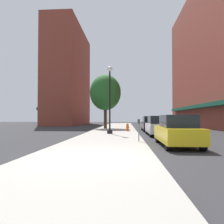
{
  "coord_description": "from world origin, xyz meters",
  "views": [
    {
      "loc": [
        1.31,
        -7.42,
        1.54
      ],
      "look_at": [
        -0.33,
        17.04,
        2.16
      ],
      "focal_mm": 33.77,
      "sensor_mm": 36.0,
      "label": 1
    }
  ],
  "objects_px": {
    "lamppost": "(110,98)",
    "car_black": "(150,124)",
    "fire_hydrant": "(128,127)",
    "parking_meter_near": "(139,127)",
    "car_yellow": "(177,131)",
    "car_silver": "(158,126)",
    "tree_near": "(105,93)"
  },
  "relations": [
    {
      "from": "lamppost",
      "to": "parking_meter_near",
      "type": "distance_m",
      "value": 6.63
    },
    {
      "from": "lamppost",
      "to": "car_black",
      "type": "height_order",
      "value": "lamppost"
    },
    {
      "from": "car_silver",
      "to": "car_black",
      "type": "relative_size",
      "value": 1.0
    },
    {
      "from": "car_silver",
      "to": "parking_meter_near",
      "type": "bearing_deg",
      "value": -108.43
    },
    {
      "from": "tree_near",
      "to": "car_silver",
      "type": "height_order",
      "value": "tree_near"
    },
    {
      "from": "lamppost",
      "to": "tree_near",
      "type": "xyz_separation_m",
      "value": [
        -1.25,
        8.72,
        1.53
      ]
    },
    {
      "from": "lamppost",
      "to": "fire_hydrant",
      "type": "relative_size",
      "value": 7.47
    },
    {
      "from": "car_silver",
      "to": "car_black",
      "type": "xyz_separation_m",
      "value": [
        0.0,
        5.67,
        0.0
      ]
    },
    {
      "from": "lamppost",
      "to": "car_yellow",
      "type": "distance_m",
      "value": 8.41
    },
    {
      "from": "fire_hydrant",
      "to": "lamppost",
      "type": "bearing_deg",
      "value": -113.67
    },
    {
      "from": "fire_hydrant",
      "to": "car_black",
      "type": "distance_m",
      "value": 3.06
    },
    {
      "from": "tree_near",
      "to": "car_silver",
      "type": "bearing_deg",
      "value": -59.59
    },
    {
      "from": "fire_hydrant",
      "to": "parking_meter_near",
      "type": "height_order",
      "value": "parking_meter_near"
    },
    {
      "from": "car_black",
      "to": "car_yellow",
      "type": "bearing_deg",
      "value": -92.24
    },
    {
      "from": "tree_near",
      "to": "car_yellow",
      "type": "height_order",
      "value": "tree_near"
    },
    {
      "from": "fire_hydrant",
      "to": "tree_near",
      "type": "bearing_deg",
      "value": 118.76
    },
    {
      "from": "parking_meter_near",
      "to": "tree_near",
      "type": "bearing_deg",
      "value": 103.2
    },
    {
      "from": "lamppost",
      "to": "fire_hydrant",
      "type": "height_order",
      "value": "lamppost"
    },
    {
      "from": "parking_meter_near",
      "to": "car_yellow",
      "type": "distance_m",
      "value": 2.23
    },
    {
      "from": "lamppost",
      "to": "car_black",
      "type": "distance_m",
      "value": 7.08
    },
    {
      "from": "tree_near",
      "to": "car_yellow",
      "type": "bearing_deg",
      "value": -71.07
    },
    {
      "from": "car_yellow",
      "to": "car_silver",
      "type": "xyz_separation_m",
      "value": [
        0.0,
        6.5,
        0.0
      ]
    },
    {
      "from": "car_silver",
      "to": "fire_hydrant",
      "type": "bearing_deg",
      "value": 123.79
    },
    {
      "from": "parking_meter_near",
      "to": "tree_near",
      "type": "height_order",
      "value": "tree_near"
    },
    {
      "from": "tree_near",
      "to": "lamppost",
      "type": "bearing_deg",
      "value": -81.84
    },
    {
      "from": "fire_hydrant",
      "to": "car_black",
      "type": "height_order",
      "value": "car_black"
    },
    {
      "from": "car_yellow",
      "to": "car_black",
      "type": "bearing_deg",
      "value": 89.77
    },
    {
      "from": "lamppost",
      "to": "parking_meter_near",
      "type": "bearing_deg",
      "value": -69.68
    },
    {
      "from": "car_black",
      "to": "lamppost",
      "type": "bearing_deg",
      "value": -130.38
    },
    {
      "from": "car_silver",
      "to": "car_black",
      "type": "height_order",
      "value": "same"
    },
    {
      "from": "fire_hydrant",
      "to": "parking_meter_near",
      "type": "bearing_deg",
      "value": -86.38
    },
    {
      "from": "lamppost",
      "to": "car_silver",
      "type": "relative_size",
      "value": 1.37
    }
  ]
}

